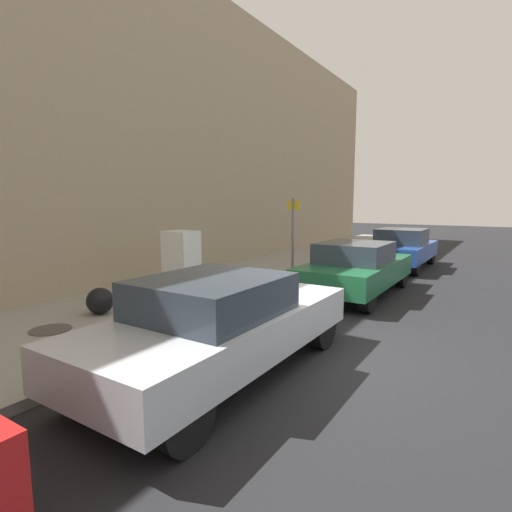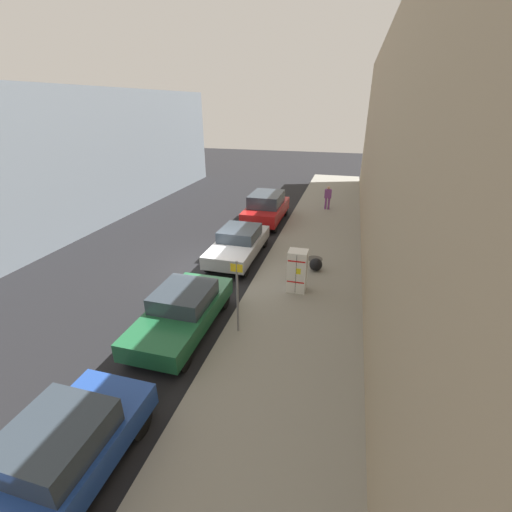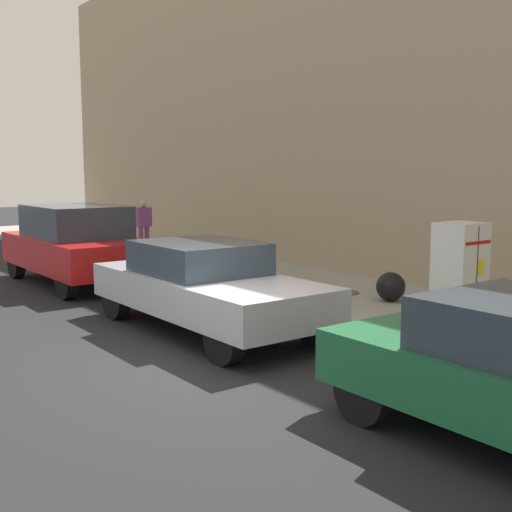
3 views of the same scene
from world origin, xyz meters
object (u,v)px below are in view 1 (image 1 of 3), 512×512
Objects in this scene: discarded_refrigerator at (182,265)px; trash_bag at (100,301)px; parked_sedan_green at (356,268)px; parked_hatchback_blue at (402,248)px; parked_sedan_silver at (220,323)px; street_sign_post at (293,236)px.

trash_bag is (-0.53, -1.84, -0.53)m from discarded_refrigerator.
parked_hatchback_blue is at bearing 90.00° from parked_sedan_green.
discarded_refrigerator is at bearing 140.62° from parked_sedan_silver.
discarded_refrigerator is 2.96× the size of trash_bag.
discarded_refrigerator is at bearing 74.04° from trash_bag.
street_sign_post is 0.55× the size of parked_sedan_green.
parked_sedan_green is at bearing 54.41° from trash_bag.
trash_bag is at bearing -109.56° from parked_hatchback_blue.
parked_sedan_green is at bearing -90.00° from parked_hatchback_blue.
parked_sedan_silver is (3.08, -2.53, -0.20)m from discarded_refrigerator.
parked_sedan_green is 1.05× the size of parked_hatchback_blue.
street_sign_post reaches higher than discarded_refrigerator.
trash_bag is at bearing 169.21° from parked_sedan_silver.
discarded_refrigerator is 0.35× the size of parked_sedan_silver.
street_sign_post is 0.57× the size of parked_hatchback_blue.
discarded_refrigerator is 4.44m from parked_sedan_green.
street_sign_post is 1.91m from parked_sedan_green.
discarded_refrigerator is 3.32m from street_sign_post.
trash_bag is 0.12× the size of parked_sedan_silver.
street_sign_post reaches higher than parked_sedan_silver.
trash_bag is (-1.86, -4.83, -1.06)m from street_sign_post.
street_sign_post is 5.64m from parked_hatchback_blue.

